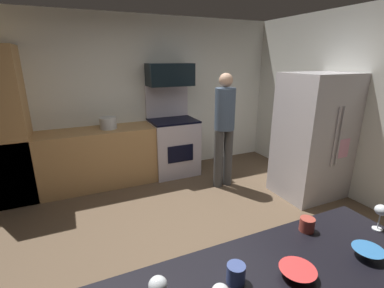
{
  "coord_description": "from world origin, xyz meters",
  "views": [
    {
      "loc": [
        -1.06,
        -2.25,
        1.93
      ],
      "look_at": [
        0.09,
        0.3,
        1.05
      ],
      "focal_mm": 25.49,
      "sensor_mm": 36.0,
      "label": 1
    }
  ],
  "objects_px": {
    "mug_coffee": "(236,274)",
    "stock_pot": "(108,123)",
    "person_cook": "(224,125)",
    "mug_tea": "(307,225)",
    "mixing_bowl_large": "(367,253)",
    "wine_glass_near": "(381,211)",
    "mixing_bowl_small": "(297,273)",
    "oven_range": "(173,144)",
    "microwave": "(170,75)",
    "refrigerator": "(313,137)",
    "wine_glass_far": "(158,287)"
  },
  "relations": [
    {
      "from": "mug_coffee",
      "to": "stock_pot",
      "type": "height_order",
      "value": "stock_pot"
    },
    {
      "from": "person_cook",
      "to": "mug_tea",
      "type": "bearing_deg",
      "value": -108.92
    },
    {
      "from": "person_cook",
      "to": "mixing_bowl_large",
      "type": "distance_m",
      "value": 2.77
    },
    {
      "from": "person_cook",
      "to": "wine_glass_near",
      "type": "bearing_deg",
      "value": -98.79
    },
    {
      "from": "mug_tea",
      "to": "mug_coffee",
      "type": "bearing_deg",
      "value": -165.29
    },
    {
      "from": "mug_tea",
      "to": "person_cook",
      "type": "bearing_deg",
      "value": 71.08
    },
    {
      "from": "mixing_bowl_small",
      "to": "mug_coffee",
      "type": "height_order",
      "value": "mug_coffee"
    },
    {
      "from": "wine_glass_near",
      "to": "stock_pot",
      "type": "xyz_separation_m",
      "value": [
        -1.17,
        3.36,
        -0.04
      ]
    },
    {
      "from": "oven_range",
      "to": "mixing_bowl_large",
      "type": "relative_size",
      "value": 9.24
    },
    {
      "from": "microwave",
      "to": "mug_tea",
      "type": "xyz_separation_m",
      "value": [
        -0.29,
        -3.27,
        -0.73
      ]
    },
    {
      "from": "person_cook",
      "to": "stock_pot",
      "type": "distance_m",
      "value": 1.77
    },
    {
      "from": "refrigerator",
      "to": "mug_tea",
      "type": "bearing_deg",
      "value": -138.36
    },
    {
      "from": "microwave",
      "to": "wine_glass_far",
      "type": "height_order",
      "value": "microwave"
    },
    {
      "from": "mixing_bowl_large",
      "to": "wine_glass_near",
      "type": "relative_size",
      "value": 0.95
    },
    {
      "from": "oven_range",
      "to": "wine_glass_near",
      "type": "xyz_separation_m",
      "value": [
        0.13,
        -3.36,
        0.52
      ]
    },
    {
      "from": "person_cook",
      "to": "mixing_bowl_small",
      "type": "relative_size",
      "value": 9.59
    },
    {
      "from": "microwave",
      "to": "stock_pot",
      "type": "bearing_deg",
      "value": -175.63
    },
    {
      "from": "microwave",
      "to": "wine_glass_far",
      "type": "relative_size",
      "value": 4.17
    },
    {
      "from": "person_cook",
      "to": "mug_tea",
      "type": "height_order",
      "value": "person_cook"
    },
    {
      "from": "microwave",
      "to": "mixing_bowl_small",
      "type": "xyz_separation_m",
      "value": [
        -0.63,
        -3.53,
        -0.75
      ]
    },
    {
      "from": "mixing_bowl_large",
      "to": "wine_glass_near",
      "type": "bearing_deg",
      "value": 24.49
    },
    {
      "from": "refrigerator",
      "to": "mixing_bowl_small",
      "type": "distance_m",
      "value": 2.87
    },
    {
      "from": "oven_range",
      "to": "mug_coffee",
      "type": "xyz_separation_m",
      "value": [
        -0.92,
        -3.35,
        0.43
      ]
    },
    {
      "from": "refrigerator",
      "to": "wine_glass_far",
      "type": "distance_m",
      "value": 3.37
    },
    {
      "from": "wine_glass_near",
      "to": "mixing_bowl_small",
      "type": "bearing_deg",
      "value": -173.37
    },
    {
      "from": "wine_glass_far",
      "to": "stock_pot",
      "type": "relative_size",
      "value": 0.7
    },
    {
      "from": "mug_tea",
      "to": "oven_range",
      "type": "bearing_deg",
      "value": 84.75
    },
    {
      "from": "microwave",
      "to": "mug_tea",
      "type": "height_order",
      "value": "microwave"
    },
    {
      "from": "oven_range",
      "to": "microwave",
      "type": "height_order",
      "value": "microwave"
    },
    {
      "from": "microwave",
      "to": "stock_pot",
      "type": "xyz_separation_m",
      "value": [
        -1.05,
        -0.08,
        -0.69
      ]
    },
    {
      "from": "wine_glass_near",
      "to": "mug_coffee",
      "type": "bearing_deg",
      "value": 179.5
    },
    {
      "from": "person_cook",
      "to": "mixing_bowl_small",
      "type": "distance_m",
      "value": 2.87
    },
    {
      "from": "oven_range",
      "to": "microwave",
      "type": "relative_size",
      "value": 2.03
    },
    {
      "from": "refrigerator",
      "to": "wine_glass_far",
      "type": "xyz_separation_m",
      "value": [
        -2.85,
        -1.8,
        0.16
      ]
    },
    {
      "from": "wine_glass_far",
      "to": "mixing_bowl_small",
      "type": "bearing_deg",
      "value": -7.69
    },
    {
      "from": "mug_tea",
      "to": "refrigerator",
      "type": "bearing_deg",
      "value": 41.64
    },
    {
      "from": "mug_tea",
      "to": "mixing_bowl_small",
      "type": "bearing_deg",
      "value": -141.98
    },
    {
      "from": "oven_range",
      "to": "mug_coffee",
      "type": "bearing_deg",
      "value": -105.42
    },
    {
      "from": "oven_range",
      "to": "refrigerator",
      "type": "distance_m",
      "value": 2.22
    },
    {
      "from": "refrigerator",
      "to": "mug_coffee",
      "type": "relative_size",
      "value": 18.42
    },
    {
      "from": "person_cook",
      "to": "microwave",
      "type": "bearing_deg",
      "value": 120.04
    },
    {
      "from": "mug_tea",
      "to": "wine_glass_far",
      "type": "bearing_deg",
      "value": -170.5
    },
    {
      "from": "oven_range",
      "to": "microwave",
      "type": "distance_m",
      "value": 1.17
    },
    {
      "from": "oven_range",
      "to": "person_cook",
      "type": "xyz_separation_m",
      "value": [
        0.52,
        -0.81,
        0.46
      ]
    },
    {
      "from": "mixing_bowl_small",
      "to": "person_cook",
      "type": "bearing_deg",
      "value": 66.44
    },
    {
      "from": "wine_glass_near",
      "to": "stock_pot",
      "type": "height_order",
      "value": "stock_pot"
    },
    {
      "from": "mixing_bowl_small",
      "to": "wine_glass_far",
      "type": "bearing_deg",
      "value": 172.31
    },
    {
      "from": "mixing_bowl_small",
      "to": "mug_coffee",
      "type": "distance_m",
      "value": 0.31
    },
    {
      "from": "person_cook",
      "to": "mug_tea",
      "type": "distance_m",
      "value": 2.51
    },
    {
      "from": "mixing_bowl_large",
      "to": "stock_pot",
      "type": "bearing_deg",
      "value": 103.94
    }
  ]
}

